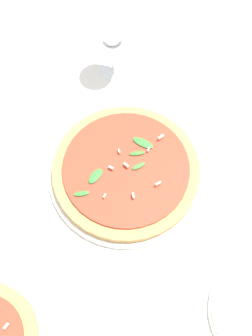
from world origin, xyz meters
name	(u,v)px	position (x,y,z in m)	size (l,w,h in m)	color
ground_plane	(135,171)	(0.00, 0.00, 0.00)	(6.00, 6.00, 0.00)	silver
pizza_arugula_main	(126,171)	(-0.02, -0.01, 0.02)	(0.33, 0.33, 0.05)	silver
wine_glass	(112,40)	(-0.04, 0.28, 0.10)	(0.08, 0.08, 0.15)	white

